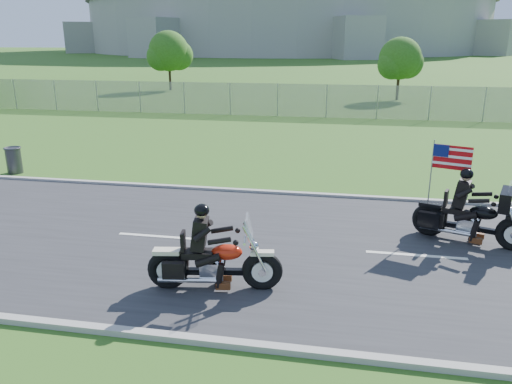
# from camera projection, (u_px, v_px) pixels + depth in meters

# --- Properties ---
(ground) EXTENTS (420.00, 420.00, 0.00)m
(ground) POSITION_uv_depth(u_px,v_px,m) (242.00, 244.00, 11.86)
(ground) COLOR #2D5219
(ground) RESTS_ON ground
(road) EXTENTS (120.00, 8.00, 0.04)m
(road) POSITION_uv_depth(u_px,v_px,m) (242.00, 243.00, 11.86)
(road) COLOR #28282B
(road) RESTS_ON ground
(curb_north) EXTENTS (120.00, 0.18, 0.12)m
(curb_north) POSITION_uv_depth(u_px,v_px,m) (268.00, 192.00, 15.65)
(curb_north) COLOR #9E9B93
(curb_north) RESTS_ON ground
(curb_south) EXTENTS (120.00, 0.18, 0.12)m
(curb_south) POSITION_uv_depth(u_px,v_px,m) (189.00, 339.00, 8.05)
(curb_south) COLOR #9E9B93
(curb_south) RESTS_ON ground
(fence) EXTENTS (60.00, 0.03, 2.00)m
(fence) POSITION_uv_depth(u_px,v_px,m) (230.00, 99.00, 31.21)
(fence) COLOR gray
(fence) RESTS_ON ground
(stadium) EXTENTS (140.40, 140.40, 29.20)m
(stadium) POSITION_uv_depth(u_px,v_px,m) (288.00, 4.00, 170.29)
(stadium) COLOR #A3A099
(stadium) RESTS_ON ground
(tree_fence_near) EXTENTS (3.52, 3.28, 4.75)m
(tree_fence_near) POSITION_uv_depth(u_px,v_px,m) (400.00, 61.00, 38.13)
(tree_fence_near) COLOR #382316
(tree_fence_near) RESTS_ON ground
(tree_fence_mid) EXTENTS (3.96, 3.69, 5.30)m
(tree_fence_mid) POSITION_uv_depth(u_px,v_px,m) (169.00, 53.00, 45.26)
(tree_fence_mid) COLOR #382316
(tree_fence_mid) RESTS_ON ground
(motorcycle_lead) EXTENTS (2.62, 0.90, 1.77)m
(motorcycle_lead) POSITION_uv_depth(u_px,v_px,m) (212.00, 263.00, 9.58)
(motorcycle_lead) COLOR black
(motorcycle_lead) RESTS_ON ground
(motorcycle_follow) EXTENTS (2.62, 1.32, 2.26)m
(motorcycle_follow) POSITION_uv_depth(u_px,v_px,m) (471.00, 219.00, 11.74)
(motorcycle_follow) COLOR black
(motorcycle_follow) RESTS_ON ground
(trash_can) EXTENTS (0.53, 0.53, 0.92)m
(trash_can) POSITION_uv_depth(u_px,v_px,m) (14.00, 161.00, 17.94)
(trash_can) COLOR #343539
(trash_can) RESTS_ON ground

